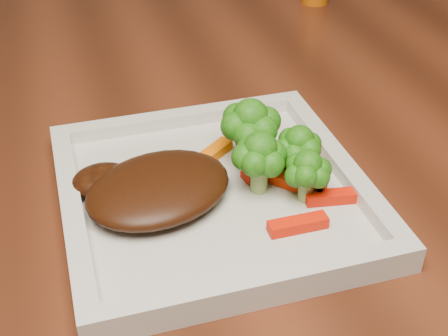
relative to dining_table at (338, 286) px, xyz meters
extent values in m
cube|color=silver|center=(-0.26, -0.19, 0.38)|extent=(0.27, 0.27, 0.01)
ellipsoid|color=#3A1808|center=(-0.31, -0.19, 0.40)|extent=(0.16, 0.14, 0.03)
cube|color=red|center=(-0.20, -0.26, 0.39)|extent=(0.05, 0.01, 0.01)
cube|color=red|center=(-0.16, -0.23, 0.39)|extent=(0.05, 0.02, 0.01)
cube|color=#FF5404|center=(-0.15, -0.15, 0.39)|extent=(0.06, 0.04, 0.01)
cube|color=#ED6603|center=(-0.24, -0.14, 0.39)|extent=(0.05, 0.04, 0.01)
cube|color=red|center=(-0.18, -0.21, 0.39)|extent=(0.05, 0.05, 0.01)
cube|color=red|center=(-0.20, -0.18, 0.39)|extent=(0.06, 0.03, 0.01)
camera|label=1|loc=(-0.38, -0.62, 0.73)|focal=50.00mm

